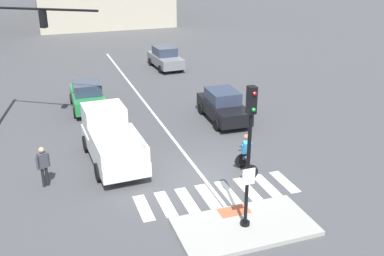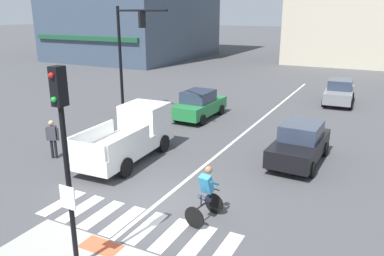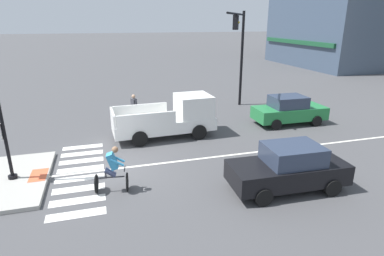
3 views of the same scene
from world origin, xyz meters
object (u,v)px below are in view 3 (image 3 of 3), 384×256
(car_black_eastbound_mid, at_px, (289,168))
(pedestrian_at_curb_left, at_px, (134,106))
(pickup_truck_white_westbound_near, at_px, (173,118))
(car_green_westbound_far, at_px, (289,110))
(traffic_light_mast, at_px, (240,45))
(cyclist, at_px, (113,169))

(car_black_eastbound_mid, height_order, pedestrian_at_curb_left, pedestrian_at_curb_left)
(car_black_eastbound_mid, bearing_deg, pickup_truck_white_westbound_near, -157.70)
(car_green_westbound_far, xyz_separation_m, pickup_truck_white_westbound_near, (0.15, -6.86, 0.17))
(traffic_light_mast, height_order, car_black_eastbound_mid, traffic_light_mast)
(traffic_light_mast, xyz_separation_m, cyclist, (8.87, -8.54, -3.36))
(car_black_eastbound_mid, xyz_separation_m, pedestrian_at_curb_left, (-9.37, -4.32, 0.17))
(car_black_eastbound_mid, height_order, cyclist, cyclist)
(traffic_light_mast, xyz_separation_m, car_black_eastbound_mid, (10.37, -2.61, -3.42))
(car_green_westbound_far, bearing_deg, car_black_eastbound_mid, -32.22)
(traffic_light_mast, relative_size, pickup_truck_white_westbound_near, 1.21)
(car_green_westbound_far, xyz_separation_m, pedestrian_at_curb_left, (-2.71, -8.51, 0.17))
(car_green_westbound_far, relative_size, pedestrian_at_curb_left, 2.47)
(traffic_light_mast, xyz_separation_m, pedestrian_at_curb_left, (1.00, -6.93, -3.25))
(car_green_westbound_far, height_order, car_black_eastbound_mid, same)
(car_green_westbound_far, bearing_deg, traffic_light_mast, -156.92)
(traffic_light_mast, bearing_deg, car_black_eastbound_mid, -14.16)
(pickup_truck_white_westbound_near, height_order, cyclist, pickup_truck_white_westbound_near)
(car_black_eastbound_mid, relative_size, pedestrian_at_curb_left, 2.49)
(pickup_truck_white_westbound_near, relative_size, pedestrian_at_curb_left, 3.10)
(traffic_light_mast, height_order, cyclist, traffic_light_mast)
(cyclist, relative_size, pedestrian_at_curb_left, 1.01)
(car_black_eastbound_mid, distance_m, pickup_truck_white_westbound_near, 7.03)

